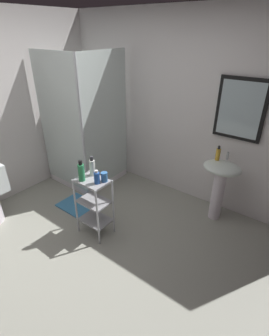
{
  "coord_description": "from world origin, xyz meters",
  "views": [
    {
      "loc": [
        1.65,
        -1.32,
        2.22
      ],
      "look_at": [
        0.03,
        0.81,
        0.79
      ],
      "focal_mm": 27.69,
      "sensor_mm": 36.0,
      "label": 1
    }
  ],
  "objects_px": {
    "shower_stall": "(87,155)",
    "hand_soap_bottle": "(218,154)",
    "body_wash_bottle_green": "(81,172)",
    "lotion_bottle_white": "(92,167)",
    "bath_mat": "(80,206)",
    "pedestal_sink": "(220,180)",
    "rinse_cup": "(104,177)",
    "storage_cart": "(94,202)",
    "shampoo_bottle_blue": "(97,178)"
  },
  "relations": [
    {
      "from": "shower_stall",
      "to": "bath_mat",
      "type": "distance_m",
      "value": 0.87
    },
    {
      "from": "pedestal_sink",
      "to": "hand_soap_bottle",
      "type": "height_order",
      "value": "hand_soap_bottle"
    },
    {
      "from": "storage_cart",
      "to": "hand_soap_bottle",
      "type": "height_order",
      "value": "hand_soap_bottle"
    },
    {
      "from": "pedestal_sink",
      "to": "storage_cart",
      "type": "relative_size",
      "value": 1.09
    },
    {
      "from": "body_wash_bottle_green",
      "to": "rinse_cup",
      "type": "height_order",
      "value": "body_wash_bottle_green"
    },
    {
      "from": "hand_soap_bottle",
      "to": "rinse_cup",
      "type": "relative_size",
      "value": 1.69
    },
    {
      "from": "pedestal_sink",
      "to": "rinse_cup",
      "type": "height_order",
      "value": "rinse_cup"
    },
    {
      "from": "hand_soap_bottle",
      "to": "bath_mat",
      "type": "xyz_separation_m",
      "value": [
        -1.5,
        -0.98,
        -0.88
      ]
    },
    {
      "from": "bath_mat",
      "to": "rinse_cup",
      "type": "bearing_deg",
      "value": -12.1
    },
    {
      "from": "storage_cart",
      "to": "shampoo_bottle_blue",
      "type": "height_order",
      "value": "shampoo_bottle_blue"
    },
    {
      "from": "pedestal_sink",
      "to": "shampoo_bottle_blue",
      "type": "distance_m",
      "value": 1.53
    },
    {
      "from": "lotion_bottle_white",
      "to": "bath_mat",
      "type": "bearing_deg",
      "value": 165.28
    },
    {
      "from": "body_wash_bottle_green",
      "to": "shampoo_bottle_blue",
      "type": "bearing_deg",
      "value": 18.1
    },
    {
      "from": "pedestal_sink",
      "to": "storage_cart",
      "type": "height_order",
      "value": "pedestal_sink"
    },
    {
      "from": "rinse_cup",
      "to": "storage_cart",
      "type": "bearing_deg",
      "value": -151.94
    },
    {
      "from": "body_wash_bottle_green",
      "to": "lotion_bottle_white",
      "type": "distance_m",
      "value": 0.16
    },
    {
      "from": "bath_mat",
      "to": "shampoo_bottle_blue",
      "type": "bearing_deg",
      "value": -19.3
    },
    {
      "from": "hand_soap_bottle",
      "to": "lotion_bottle_white",
      "type": "xyz_separation_m",
      "value": [
        -1.03,
        -1.1,
        -0.05
      ]
    },
    {
      "from": "body_wash_bottle_green",
      "to": "lotion_bottle_white",
      "type": "xyz_separation_m",
      "value": [
        0.01,
        0.16,
        -0.01
      ]
    },
    {
      "from": "hand_soap_bottle",
      "to": "shampoo_bottle_blue",
      "type": "height_order",
      "value": "hand_soap_bottle"
    },
    {
      "from": "shampoo_bottle_blue",
      "to": "rinse_cup",
      "type": "bearing_deg",
      "value": 66.74
    },
    {
      "from": "shampoo_bottle_blue",
      "to": "bath_mat",
      "type": "xyz_separation_m",
      "value": [
        -0.64,
        0.22,
        -0.8
      ]
    },
    {
      "from": "storage_cart",
      "to": "rinse_cup",
      "type": "bearing_deg",
      "value": 28.06
    },
    {
      "from": "shower_stall",
      "to": "body_wash_bottle_green",
      "type": "relative_size",
      "value": 8.18
    },
    {
      "from": "hand_soap_bottle",
      "to": "body_wash_bottle_green",
      "type": "relative_size",
      "value": 0.75
    },
    {
      "from": "hand_soap_bottle",
      "to": "body_wash_bottle_green",
      "type": "height_order",
      "value": "hand_soap_bottle"
    },
    {
      "from": "shower_stall",
      "to": "storage_cart",
      "type": "xyz_separation_m",
      "value": [
        0.97,
        -0.81,
        -0.03
      ]
    },
    {
      "from": "storage_cart",
      "to": "lotion_bottle_white",
      "type": "bearing_deg",
      "value": 130.86
    },
    {
      "from": "hand_soap_bottle",
      "to": "shampoo_bottle_blue",
      "type": "relative_size",
      "value": 1.16
    },
    {
      "from": "shower_stall",
      "to": "storage_cart",
      "type": "height_order",
      "value": "shower_stall"
    },
    {
      "from": "body_wash_bottle_green",
      "to": "bath_mat",
      "type": "xyz_separation_m",
      "value": [
        -0.46,
        0.28,
        -0.84
      ]
    },
    {
      "from": "hand_soap_bottle",
      "to": "rinse_cup",
      "type": "height_order",
      "value": "hand_soap_bottle"
    },
    {
      "from": "lotion_bottle_white",
      "to": "rinse_cup",
      "type": "height_order",
      "value": "lotion_bottle_white"
    },
    {
      "from": "storage_cart",
      "to": "rinse_cup",
      "type": "distance_m",
      "value": 0.39
    },
    {
      "from": "pedestal_sink",
      "to": "lotion_bottle_white",
      "type": "height_order",
      "value": "lotion_bottle_white"
    },
    {
      "from": "pedestal_sink",
      "to": "body_wash_bottle_green",
      "type": "relative_size",
      "value": 3.31
    },
    {
      "from": "pedestal_sink",
      "to": "body_wash_bottle_green",
      "type": "distance_m",
      "value": 1.69
    },
    {
      "from": "hand_soap_bottle",
      "to": "shampoo_bottle_blue",
      "type": "distance_m",
      "value": 1.49
    },
    {
      "from": "hand_soap_bottle",
      "to": "bath_mat",
      "type": "bearing_deg",
      "value": -146.82
    },
    {
      "from": "hand_soap_bottle",
      "to": "lotion_bottle_white",
      "type": "bearing_deg",
      "value": -133.14
    },
    {
      "from": "storage_cart",
      "to": "hand_soap_bottle",
      "type": "bearing_deg",
      "value": 51.24
    },
    {
      "from": "shower_stall",
      "to": "pedestal_sink",
      "type": "height_order",
      "value": "shower_stall"
    },
    {
      "from": "hand_soap_bottle",
      "to": "pedestal_sink",
      "type": "bearing_deg",
      "value": -21.72
    },
    {
      "from": "body_wash_bottle_green",
      "to": "shampoo_bottle_blue",
      "type": "height_order",
      "value": "body_wash_bottle_green"
    },
    {
      "from": "shower_stall",
      "to": "hand_soap_bottle",
      "type": "bearing_deg",
      "value": 11.09
    },
    {
      "from": "pedestal_sink",
      "to": "shampoo_bottle_blue",
      "type": "bearing_deg",
      "value": -129.38
    },
    {
      "from": "lotion_bottle_white",
      "to": "bath_mat",
      "type": "xyz_separation_m",
      "value": [
        -0.47,
        0.12,
        -0.83
      ]
    },
    {
      "from": "body_wash_bottle_green",
      "to": "lotion_bottle_white",
      "type": "relative_size",
      "value": 1.04
    },
    {
      "from": "rinse_cup",
      "to": "bath_mat",
      "type": "relative_size",
      "value": 0.18
    },
    {
      "from": "pedestal_sink",
      "to": "shower_stall",
      "type": "bearing_deg",
      "value": -170.42
    }
  ]
}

